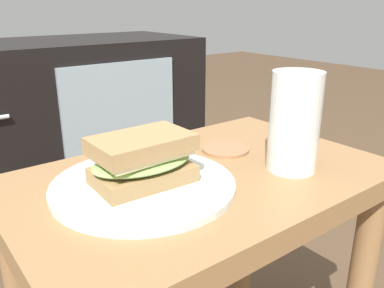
% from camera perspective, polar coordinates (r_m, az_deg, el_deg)
% --- Properties ---
extents(side_table, '(0.56, 0.36, 0.46)m').
position_cam_1_polar(side_table, '(0.64, 1.29, -11.60)').
color(side_table, olive).
rests_on(side_table, ground).
extents(tv_cabinet, '(0.96, 0.46, 0.58)m').
position_cam_1_polar(tv_cabinet, '(1.51, -17.84, 2.78)').
color(tv_cabinet, black).
rests_on(tv_cabinet, ground).
extents(plate, '(0.25, 0.25, 0.01)m').
position_cam_1_polar(plate, '(0.55, -6.90, -5.84)').
color(plate, silver).
rests_on(plate, side_table).
extents(sandwich_front, '(0.14, 0.10, 0.07)m').
position_cam_1_polar(sandwich_front, '(0.54, -7.07, -2.20)').
color(sandwich_front, '#9E7A4C').
rests_on(sandwich_front, plate).
extents(beer_glass, '(0.07, 0.07, 0.15)m').
position_cam_1_polar(beer_glass, '(0.61, 14.34, 2.84)').
color(beer_glass, silver).
rests_on(beer_glass, side_table).
extents(coaster, '(0.08, 0.08, 0.01)m').
position_cam_1_polar(coaster, '(0.69, 4.77, -0.73)').
color(coaster, '#996B47').
rests_on(coaster, side_table).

